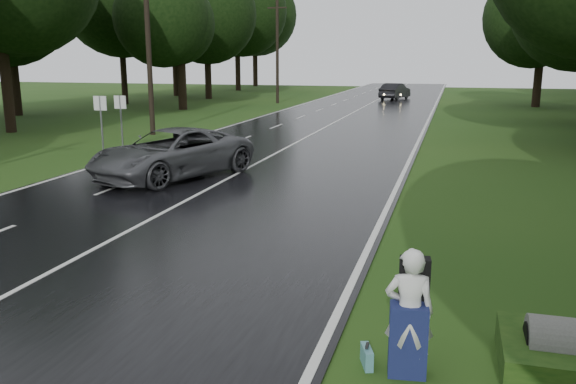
# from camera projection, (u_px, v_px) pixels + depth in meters

# --- Properties ---
(ground) EXTENTS (160.00, 160.00, 0.00)m
(ground) POSITION_uv_depth(u_px,v_px,m) (27.00, 287.00, 10.93)
(ground) COLOR #264614
(ground) RESTS_ON ground
(road) EXTENTS (12.00, 140.00, 0.04)m
(road) POSITION_uv_depth(u_px,v_px,m) (299.00, 142.00, 29.70)
(road) COLOR black
(road) RESTS_ON ground
(lane_center) EXTENTS (0.12, 140.00, 0.01)m
(lane_center) POSITION_uv_depth(u_px,v_px,m) (299.00, 141.00, 29.69)
(lane_center) COLOR silver
(lane_center) RESTS_ON road
(grey_car) EXTENTS (4.87, 6.70, 1.69)m
(grey_car) POSITION_uv_depth(u_px,v_px,m) (172.00, 153.00, 20.57)
(grey_car) COLOR #4B4C50
(grey_car) RESTS_ON road
(far_car) EXTENTS (2.82, 5.16, 1.61)m
(far_car) POSITION_uv_depth(u_px,v_px,m) (395.00, 91.00, 59.34)
(far_car) COLOR black
(far_car) RESTS_ON road
(hitchhiker) EXTENTS (0.69, 0.64, 1.78)m
(hitchhiker) POSITION_uv_depth(u_px,v_px,m) (409.00, 317.00, 7.75)
(hitchhiker) COLOR silver
(hitchhiker) RESTS_ON ground
(suitcase) EXTENTS (0.24, 0.40, 0.28)m
(suitcase) POSITION_uv_depth(u_px,v_px,m) (367.00, 357.00, 8.10)
(suitcase) COLOR teal
(suitcase) RESTS_ON ground
(utility_pole_mid) EXTENTS (1.80, 0.28, 10.50)m
(utility_pole_mid) POSITION_uv_depth(u_px,v_px,m) (153.00, 135.00, 32.52)
(utility_pole_mid) COLOR black
(utility_pole_mid) RESTS_ON ground
(utility_pole_far) EXTENTS (1.80, 0.28, 9.49)m
(utility_pole_far) POSITION_uv_depth(u_px,v_px,m) (278.00, 103.00, 55.01)
(utility_pole_far) COLOR black
(utility_pole_far) RESTS_ON ground
(road_sign_a) EXTENTS (0.61, 0.10, 2.55)m
(road_sign_a) POSITION_uv_depth(u_px,v_px,m) (104.00, 155.00, 25.75)
(road_sign_a) COLOR white
(road_sign_a) RESTS_ON ground
(road_sign_b) EXTENTS (0.59, 0.10, 2.47)m
(road_sign_b) POSITION_uv_depth(u_px,v_px,m) (123.00, 150.00, 27.24)
(road_sign_b) COLOR white
(road_sign_b) RESTS_ON ground
(tree_left_d) EXTENTS (10.24, 10.24, 16.00)m
(tree_left_d) POSITION_uv_depth(u_px,v_px,m) (12.00, 132.00, 33.58)
(tree_left_d) COLOR black
(tree_left_d) RESTS_ON ground
(tree_left_e) EXTENTS (8.20, 8.20, 12.81)m
(tree_left_e) POSITION_uv_depth(u_px,v_px,m) (183.00, 110.00, 48.24)
(tree_left_e) COLOR black
(tree_left_e) RESTS_ON ground
(tree_left_f) EXTENTS (9.04, 9.04, 14.13)m
(tree_left_f) POSITION_uv_depth(u_px,v_px,m) (209.00, 99.00, 60.93)
(tree_left_f) COLOR black
(tree_left_f) RESTS_ON ground
(tree_right_f) EXTENTS (8.21, 8.21, 12.83)m
(tree_right_f) POSITION_uv_depth(u_px,v_px,m) (535.00, 107.00, 50.76)
(tree_right_f) COLOR black
(tree_right_f) RESTS_ON ground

